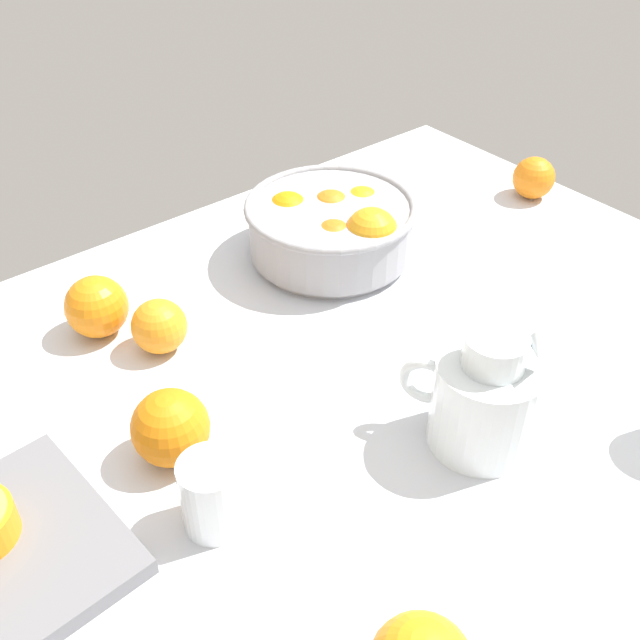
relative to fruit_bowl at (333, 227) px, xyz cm
name	(u,v)px	position (x,y,z in cm)	size (l,w,h in cm)	color
ground_plane	(337,374)	(-15.45, -19.47, -6.76)	(123.52, 89.81, 3.00)	silver
fruit_bowl	(333,227)	(0.00, 0.00, 0.00)	(25.49, 25.49, 11.04)	#99999E
juice_pitcher	(484,403)	(-11.16, -39.01, 0.33)	(11.77, 14.60, 15.76)	white
second_glass	(213,498)	(-40.29, -29.82, -1.64)	(6.39, 6.39, 8.40)	white
loose_orange_0	(97,307)	(-35.39, 5.59, -1.13)	(8.25, 8.25, 8.25)	orange
loose_orange_1	(159,326)	(-30.81, -2.50, -1.69)	(7.14, 7.14, 7.14)	orange
loose_orange_3	(169,425)	(-38.94, -19.04, -0.98)	(8.57, 8.57, 8.57)	orange
loose_orange_4	(534,178)	(38.73, -7.03, -1.71)	(7.09, 7.09, 7.09)	orange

